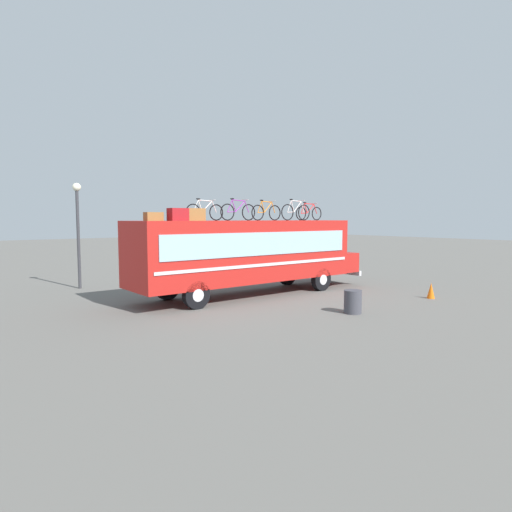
{
  "coord_description": "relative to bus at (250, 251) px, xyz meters",
  "views": [
    {
      "loc": [
        -11.1,
        -14.69,
        3.25
      ],
      "look_at": [
        0.54,
        0.0,
        1.65
      ],
      "focal_mm": 30.69,
      "sensor_mm": 36.0,
      "label": 1
    }
  ],
  "objects": [
    {
      "name": "rooftop_bicycle_3",
      "position": [
        0.8,
        -0.15,
        1.68
      ],
      "size": [
        1.62,
        0.44,
        0.89
      ],
      "color": "black",
      "rests_on": "bus"
    },
    {
      "name": "luggage_bag_2",
      "position": [
        -3.41,
        -0.05,
        1.55
      ],
      "size": [
        0.7,
        0.46,
        0.47
      ],
      "primitive_type": "cube",
      "color": "maroon",
      "rests_on": "bus"
    },
    {
      "name": "luggage_bag_3",
      "position": [
        -2.67,
        -0.04,
        1.55
      ],
      "size": [
        0.74,
        0.34,
        0.48
      ],
      "primitive_type": "cube",
      "color": "olive",
      "rests_on": "bus"
    },
    {
      "name": "street_lamp",
      "position": [
        -5.17,
        6.3,
        1.34
      ],
      "size": [
        0.38,
        0.38,
        4.89
      ],
      "color": "#38383D",
      "rests_on": "ground"
    },
    {
      "name": "rooftop_bicycle_4",
      "position": [
        2.31,
        -0.4,
        1.71
      ],
      "size": [
        1.74,
        0.44,
        0.95
      ],
      "color": "black",
      "rests_on": "bus"
    },
    {
      "name": "trash_bin",
      "position": [
        0.54,
        -5.13,
        -1.46
      ],
      "size": [
        0.6,
        0.6,
        0.8
      ],
      "primitive_type": "cylinder",
      "color": "#3F3F47",
      "rests_on": "ground"
    },
    {
      "name": "bus",
      "position": [
        0.0,
        0.0,
        0.0
      ],
      "size": [
        11.21,
        2.62,
        3.18
      ],
      "color": "red",
      "rests_on": "ground"
    },
    {
      "name": "ground_plane",
      "position": [
        -0.19,
        -0.0,
        -1.86
      ],
      "size": [
        120.0,
        120.0,
        0.0
      ],
      "primitive_type": "plane",
      "color": "#605E59"
    },
    {
      "name": "luggage_bag_1",
      "position": [
        -4.27,
        0.21,
        1.47
      ],
      "size": [
        0.64,
        0.38,
        0.32
      ],
      "primitive_type": "cube",
      "color": "olive",
      "rests_on": "bus"
    },
    {
      "name": "rooftop_bicycle_5",
      "position": [
        3.69,
        0.15,
        1.67
      ],
      "size": [
        1.71,
        0.44,
        0.87
      ],
      "color": "black",
      "rests_on": "bus"
    },
    {
      "name": "traffic_cone",
      "position": [
        5.29,
        -5.29,
        -1.54
      ],
      "size": [
        0.31,
        0.31,
        0.64
      ],
      "primitive_type": "cone",
      "color": "orange",
      "rests_on": "ground"
    },
    {
      "name": "rooftop_bicycle_1",
      "position": [
        -2.09,
        0.19,
        1.68
      ],
      "size": [
        1.73,
        0.44,
        0.88
      ],
      "color": "black",
      "rests_on": "bus"
    },
    {
      "name": "rooftop_bicycle_2",
      "position": [
        -0.61,
        -0.02,
        1.69
      ],
      "size": [
        1.77,
        0.44,
        0.92
      ],
      "color": "black",
      "rests_on": "bus"
    }
  ]
}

